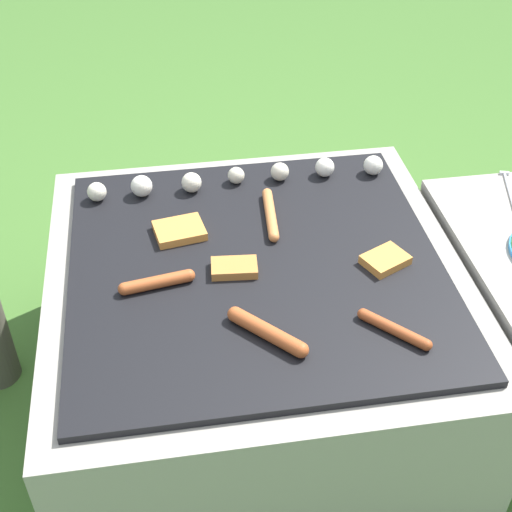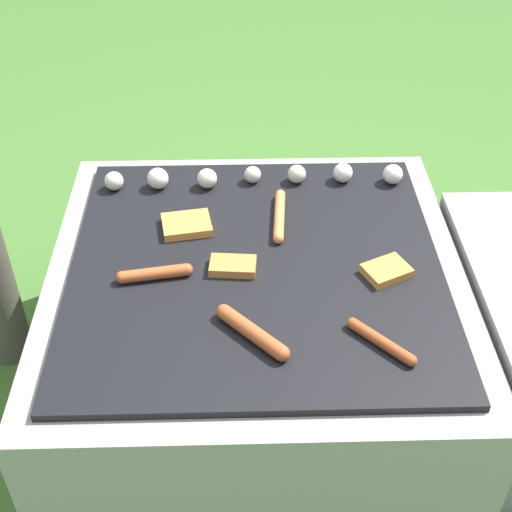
% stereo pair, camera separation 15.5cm
% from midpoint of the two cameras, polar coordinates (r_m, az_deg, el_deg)
% --- Properties ---
extents(ground_plane, '(14.00, 14.00, 0.00)m').
position_cam_midpoint_polar(ground_plane, '(1.86, 2.42, -10.70)').
color(ground_plane, '#3D6628').
extents(grill, '(0.92, 0.92, 0.42)m').
position_cam_midpoint_polar(grill, '(1.71, 2.61, -6.18)').
color(grill, gray).
rests_on(grill, ground_plane).
extents(sausage_back_center, '(0.12, 0.12, 0.02)m').
position_cam_midpoint_polar(sausage_back_center, '(1.41, 13.12, -6.82)').
color(sausage_back_center, '#93421E').
rests_on(sausage_back_center, grill).
extents(sausage_mid_right, '(0.14, 0.15, 0.03)m').
position_cam_midpoint_polar(sausage_mid_right, '(1.39, 2.89, -6.24)').
color(sausage_mid_right, '#A34C23').
rests_on(sausage_mid_right, grill).
extents(sausage_front_center, '(0.16, 0.05, 0.03)m').
position_cam_midpoint_polar(sausage_front_center, '(1.52, -5.26, -1.53)').
color(sausage_front_center, '#A34C23').
rests_on(sausage_front_center, grill).
extents(sausage_back_right, '(0.04, 0.20, 0.02)m').
position_cam_midpoint_polar(sausage_back_right, '(1.68, 4.52, 3.13)').
color(sausage_back_right, '#C6753D').
rests_on(sausage_back_right, grill).
extents(bread_slice_center, '(0.12, 0.11, 0.02)m').
position_cam_midpoint_polar(bread_slice_center, '(1.66, -2.91, 2.40)').
color(bread_slice_center, '#D18438').
rests_on(bread_slice_center, grill).
extents(bread_slice_left, '(0.10, 0.07, 0.02)m').
position_cam_midpoint_polar(bread_slice_left, '(1.54, 1.01, -0.92)').
color(bread_slice_left, '#B27033').
rests_on(bread_slice_left, grill).
extents(bread_slice_right, '(0.12, 0.10, 0.02)m').
position_cam_midpoint_polar(bread_slice_right, '(1.57, 13.21, -1.28)').
color(bread_slice_right, '#D18438').
rests_on(bread_slice_right, grill).
extents(mushroom_row, '(0.75, 0.07, 0.05)m').
position_cam_midpoint_polar(mushroom_row, '(1.80, 2.08, 6.31)').
color(mushroom_row, beige).
rests_on(mushroom_row, grill).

